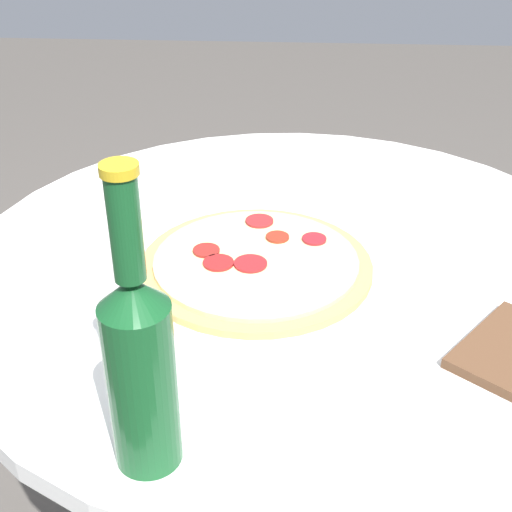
% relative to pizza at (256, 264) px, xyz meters
% --- Properties ---
extents(table, '(0.92, 0.92, 0.73)m').
position_rel_pizza_xyz_m(table, '(0.05, 0.03, -0.18)').
color(table, silver).
rests_on(table, ground_plane).
extents(pizza, '(0.31, 0.31, 0.02)m').
position_rel_pizza_xyz_m(pizza, '(0.00, 0.00, 0.00)').
color(pizza, tan).
rests_on(pizza, table).
extents(beer_bottle, '(0.06, 0.06, 0.29)m').
position_rel_pizza_xyz_m(beer_bottle, '(-0.08, -0.33, 0.10)').
color(beer_bottle, '#144C23').
rests_on(beer_bottle, table).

